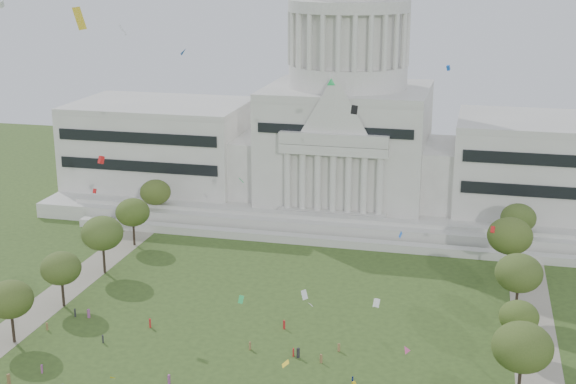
{
  "coord_description": "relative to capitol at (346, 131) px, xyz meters",
  "views": [
    {
      "loc": [
        35.23,
        -100.72,
        67.5
      ],
      "look_at": [
        0.0,
        45.0,
        24.0
      ],
      "focal_mm": 50.0,
      "sensor_mm": 36.0,
      "label": 1
    }
  ],
  "objects": [
    {
      "name": "row_tree_r_4",
      "position": [
        44.76,
        -63.55,
        -13.01
      ],
      "size": [
        9.19,
        9.19,
        13.06
      ],
      "color": "black",
      "rests_on": "ground"
    },
    {
      "name": "row_tree_l_3",
      "position": [
        -44.09,
        -79.67,
        -14.09
      ],
      "size": [
        8.12,
        8.12,
        11.55
      ],
      "color": "black",
      "rests_on": "ground"
    },
    {
      "name": "row_tree_r_5",
      "position": [
        43.49,
        -43.4,
        -12.37
      ],
      "size": [
        9.82,
        9.82,
        13.96
      ],
      "color": "black",
      "rests_on": "ground"
    },
    {
      "name": "row_tree_r_2",
      "position": [
        44.17,
        -96.15,
        -12.64
      ],
      "size": [
        9.55,
        9.55,
        13.58
      ],
      "color": "black",
      "rests_on": "ground"
    },
    {
      "name": "distant_crowd",
      "position": [
        -14.03,
        -100.4,
        -21.44
      ],
      "size": [
        60.09,
        42.01,
        1.93
      ],
      "color": "olive",
      "rests_on": "ground"
    },
    {
      "name": "row_tree_l_6",
      "position": [
        -46.87,
        -24.45,
        -14.02
      ],
      "size": [
        8.19,
        8.19,
        11.64
      ],
      "color": "black",
      "rests_on": "ground"
    },
    {
      "name": "person_10",
      "position": [
        17.87,
        -97.28,
        -21.42
      ],
      "size": [
        0.62,
        1.05,
        1.74
      ],
      "primitive_type": "imported",
      "rotation": [
        0.0,
        0.0,
        1.63
      ],
      "color": "navy",
      "rests_on": "ground"
    },
    {
      "name": "row_tree_r_6",
      "position": [
        45.96,
        -25.46,
        -13.79
      ],
      "size": [
        8.42,
        8.42,
        11.97
      ],
      "color": "black",
      "rests_on": "ground"
    },
    {
      "name": "row_tree_r_3",
      "position": [
        44.4,
        -79.1,
        -15.21
      ],
      "size": [
        7.01,
        7.01,
        9.98
      ],
      "color": "black",
      "rests_on": "ground"
    },
    {
      "name": "path_right",
      "position": [
        48.0,
        -83.59,
        -22.28
      ],
      "size": [
        8.0,
        160.0,
        0.04
      ],
      "primitive_type": "cube",
      "color": "gray",
      "rests_on": "ground"
    },
    {
      "name": "capitol",
      "position": [
        0.0,
        0.0,
        0.0
      ],
      "size": [
        160.0,
        64.5,
        91.3
      ],
      "color": "#BBB9AF",
      "rests_on": "ground"
    },
    {
      "name": "row_tree_l_5",
      "position": [
        -45.22,
        -42.58,
        -13.88
      ],
      "size": [
        8.33,
        8.33,
        11.85
      ],
      "color": "black",
      "rests_on": "ground"
    },
    {
      "name": "path_left",
      "position": [
        -48.0,
        -83.59,
        -22.28
      ],
      "size": [
        8.0,
        160.0,
        0.04
      ],
      "primitive_type": "cube",
      "color": "gray",
      "rests_on": "ground"
    },
    {
      "name": "row_tree_l_4",
      "position": [
        -44.08,
        -61.17,
        -12.9
      ],
      "size": [
        9.29,
        9.29,
        13.21
      ],
      "color": "black",
      "rests_on": "ground"
    },
    {
      "name": "row_tree_l_2",
      "position": [
        -45.04,
        -96.29,
        -13.79
      ],
      "size": [
        8.42,
        8.42,
        11.97
      ],
      "color": "black",
      "rests_on": "ground"
    },
    {
      "name": "kite_swarm",
      "position": [
        -0.53,
        -107.23,
        7.65
      ],
      "size": [
        91.36,
        96.47,
        62.94
      ],
      "color": "blue",
      "rests_on": "ground"
    }
  ]
}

